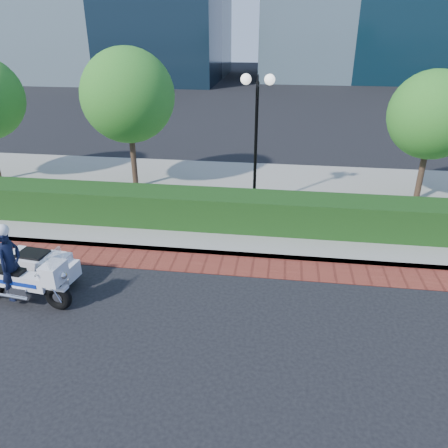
# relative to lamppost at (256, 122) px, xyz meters

# --- Properties ---
(ground) EXTENTS (120.00, 120.00, 0.00)m
(ground) POSITION_rel_lamppost_xyz_m (-1.00, -5.20, -2.96)
(ground) COLOR black
(ground) RESTS_ON ground
(brick_strip) EXTENTS (60.00, 1.00, 0.01)m
(brick_strip) POSITION_rel_lamppost_xyz_m (-1.00, -3.70, -2.95)
(brick_strip) COLOR maroon
(brick_strip) RESTS_ON ground
(sidewalk) EXTENTS (60.00, 8.00, 0.15)m
(sidewalk) POSITION_rel_lamppost_xyz_m (-1.00, 0.80, -2.88)
(sidewalk) COLOR gray
(sidewalk) RESTS_ON ground
(hedge_main) EXTENTS (18.00, 1.20, 1.00)m
(hedge_main) POSITION_rel_lamppost_xyz_m (-1.00, -1.60, -2.31)
(hedge_main) COLOR black
(hedge_main) RESTS_ON sidewalk
(lamppost) EXTENTS (1.02, 0.70, 4.21)m
(lamppost) POSITION_rel_lamppost_xyz_m (0.00, 0.00, 0.00)
(lamppost) COLOR black
(lamppost) RESTS_ON sidewalk
(tree_b) EXTENTS (3.20, 3.20, 4.89)m
(tree_b) POSITION_rel_lamppost_xyz_m (-4.50, 1.30, 0.48)
(tree_b) COLOR #332319
(tree_b) RESTS_ON sidewalk
(tree_c) EXTENTS (2.80, 2.80, 4.30)m
(tree_c) POSITION_rel_lamppost_xyz_m (5.50, 1.30, 0.09)
(tree_c) COLOR #332319
(tree_c) RESTS_ON sidewalk
(police_motorcycle) EXTENTS (2.39, 1.82, 1.94)m
(police_motorcycle) POSITION_rel_lamppost_xyz_m (-4.74, -5.61, -2.30)
(police_motorcycle) COLOR black
(police_motorcycle) RESTS_ON ground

